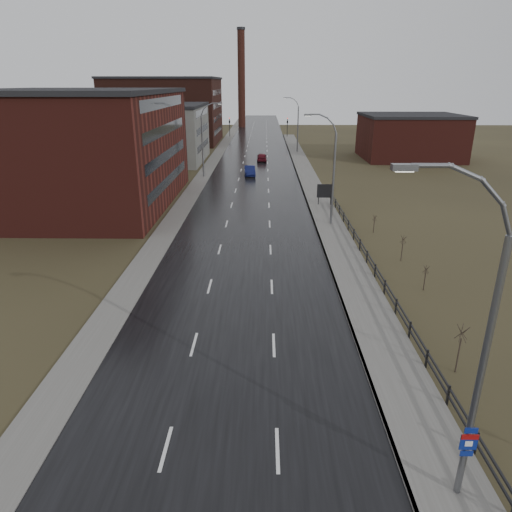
{
  "coord_description": "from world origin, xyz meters",
  "views": [
    {
      "loc": [
        1.68,
        -10.64,
        14.13
      ],
      "look_at": [
        1.16,
        18.62,
        3.0
      ],
      "focal_mm": 32.0,
      "sensor_mm": 36.0,
      "label": 1
    }
  ],
  "objects_px": {
    "car_far": "(262,157)",
    "billboard": "(325,192)",
    "car_near": "(250,171)",
    "streetlight_main": "(475,353)"
  },
  "relations": [
    {
      "from": "billboard",
      "to": "car_far",
      "type": "relative_size",
      "value": 0.59
    },
    {
      "from": "car_near",
      "to": "car_far",
      "type": "xyz_separation_m",
      "value": [
        1.89,
        14.68,
        0.0
      ]
    },
    {
      "from": "streetlight_main",
      "to": "car_far",
      "type": "bearing_deg",
      "value": 95.46
    },
    {
      "from": "car_near",
      "to": "streetlight_main",
      "type": "bearing_deg",
      "value": -86.27
    },
    {
      "from": "car_far",
      "to": "billboard",
      "type": "bearing_deg",
      "value": 102.92
    },
    {
      "from": "billboard",
      "to": "car_near",
      "type": "height_order",
      "value": "billboard"
    },
    {
      "from": "streetlight_main",
      "to": "car_far",
      "type": "relative_size",
      "value": 2.62
    },
    {
      "from": "car_far",
      "to": "car_near",
      "type": "bearing_deg",
      "value": 82.49
    },
    {
      "from": "car_far",
      "to": "streetlight_main",
      "type": "bearing_deg",
      "value": 95.29
    },
    {
      "from": "billboard",
      "to": "car_near",
      "type": "bearing_deg",
      "value": 116.99
    }
  ]
}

